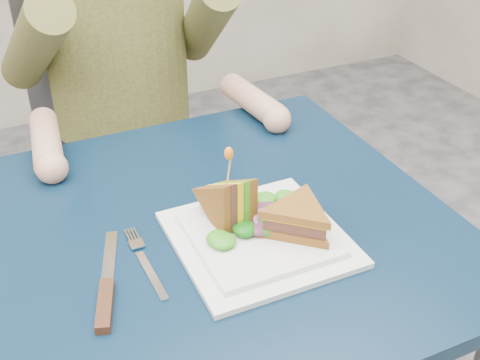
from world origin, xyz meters
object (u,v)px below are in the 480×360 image
table (222,257)px  sandwich_upright (229,204)px  chair (119,132)px  knife (106,296)px  diner (114,9)px  plate (259,237)px  sandwich_flat (298,219)px  fork (146,264)px

table → sandwich_upright: 0.14m
chair → knife: 0.89m
diner → plate: size_ratio=2.87×
knife → sandwich_flat: bearing=0.3°
plate → knife: bearing=-174.0°
table → plate: bearing=-66.7°
sandwich_upright → diner: bearing=90.2°
sandwich_flat → chair: bearing=96.0°
sandwich_flat → fork: (-0.24, 0.04, -0.04)m
diner → table: bearing=-90.0°
chair → diner: size_ratio=1.25×
diner → knife: (-0.22, -0.72, -0.18)m
chair → knife: chair is taller
diner → sandwich_upright: diner is taller
plate → sandwich_flat: bearing=-24.4°
sandwich_flat → table: bearing=131.1°
table → fork: 0.18m
sandwich_upright → knife: size_ratio=0.60×
table → sandwich_flat: bearing=-48.9°
sandwich_upright → knife: 0.24m
chair → plate: 0.83m
plate → table: bearing=113.3°
table → chair: size_ratio=0.81×
plate → fork: plate is taller
sandwich_flat → sandwich_upright: 0.11m
fork → chair: bearing=79.4°
fork → plate: bearing=-6.1°
chair → table: bearing=-90.0°
sandwich_flat → sandwich_upright: size_ratio=1.40×
diner → sandwich_flat: bearing=-83.1°
plate → sandwich_upright: (-0.03, 0.04, 0.05)m
table → diner: size_ratio=1.01×
table → plate: plate is taller
fork → sandwich_flat: bearing=-10.7°
chair → plate: (0.03, -0.81, 0.20)m
plate → knife: 0.25m
diner → sandwich_flat: 0.74m
knife → plate: bearing=6.0°
chair → plate: chair is taller
plate → knife: size_ratio=1.20×
table → diner: bearing=90.0°
plate → sandwich_flat: sandwich_flat is taller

